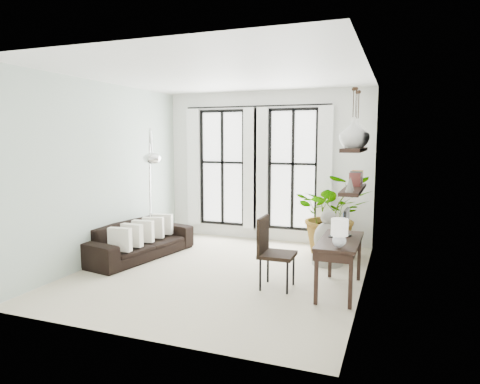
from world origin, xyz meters
The scene contains 16 objects.
floor centered at (0.00, 0.00, 0.00)m, with size 5.00×5.00×0.00m, color beige.
ceiling centered at (0.00, 0.00, 3.20)m, with size 5.00×5.00×0.00m, color white.
wall_left centered at (-2.25, 0.00, 1.60)m, with size 5.00×5.00×0.00m, color #ACBFB1.
wall_right centered at (2.25, 0.00, 1.60)m, with size 5.00×5.00×0.00m, color white.
wall_back centered at (0.00, 2.50, 1.60)m, with size 4.50×4.50×0.00m, color white.
windows centered at (-0.20, 2.43, 1.56)m, with size 3.26×0.13×2.65m.
wall_shelves centered at (2.11, -0.20, 1.73)m, with size 0.25×1.30×0.60m.
sofa centered at (-1.80, 0.32, 0.32)m, with size 2.22×0.87×0.65m, color black.
throw_pillows centered at (-1.70, 0.32, 0.50)m, with size 0.40×1.52×0.40m.
plant centered at (1.55, 1.79, 0.78)m, with size 1.40×1.21×1.55m, color #2D7228.
desk centered at (1.95, -0.29, 0.72)m, with size 0.55×1.31×1.17m.
desk_chair centered at (0.97, -0.39, 0.60)m, with size 0.51×0.51×1.06m.
arc_lamp centered at (-1.70, 0.63, 1.80)m, with size 0.74×0.87×2.39m.
buddha centered at (1.58, 1.09, 0.41)m, with size 0.55×0.55×0.98m.
vase_a centered at (2.11, -0.49, 2.27)m, with size 0.37×0.37×0.38m, color white.
vase_b centered at (2.11, -0.09, 2.27)m, with size 0.37×0.37×0.38m, color white.
Camera 1 is at (2.70, -6.31, 2.20)m, focal length 32.00 mm.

